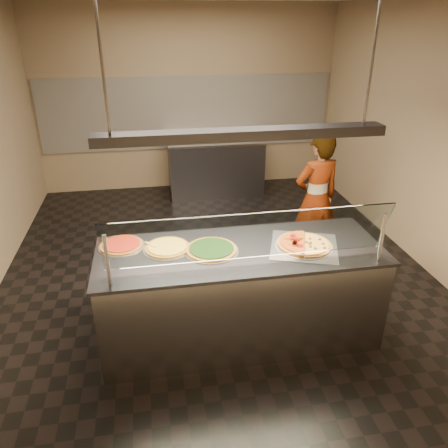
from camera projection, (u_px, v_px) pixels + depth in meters
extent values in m
cube|color=black|center=(216.00, 269.00, 5.31)|extent=(5.00, 6.00, 0.02)
cube|color=#92805E|center=(188.00, 100.00, 7.34)|extent=(5.00, 0.02, 3.00)
cube|color=#92805E|center=(318.00, 327.00, 1.99)|extent=(5.00, 0.02, 3.00)
cube|color=#92805E|center=(429.00, 138.00, 5.05)|extent=(0.02, 6.00, 3.00)
cube|color=silver|center=(188.00, 113.00, 7.40)|extent=(4.90, 0.02, 1.20)
cube|color=#B7B7BC|center=(240.00, 295.00, 4.03)|extent=(2.47, 0.90, 0.90)
cube|color=#3D3D42|center=(240.00, 251.00, 3.83)|extent=(2.51, 0.94, 0.03)
cylinder|color=#B7B7BC|center=(107.00, 261.00, 3.20)|extent=(0.03, 0.03, 0.44)
cylinder|color=#B7B7BC|center=(382.00, 238.00, 3.54)|extent=(0.03, 0.03, 0.44)
cube|color=white|center=(250.00, 236.00, 3.39)|extent=(2.27, 0.18, 0.47)
cube|color=silver|center=(304.00, 246.00, 3.87)|extent=(0.73, 0.73, 0.01)
cylinder|color=silver|center=(304.00, 246.00, 3.86)|extent=(0.51, 0.51, 0.01)
cylinder|color=#640702|center=(293.00, 235.00, 3.95)|extent=(0.06, 0.06, 0.01)
cylinder|color=#640702|center=(298.00, 239.00, 3.88)|extent=(0.06, 0.06, 0.01)
cylinder|color=#640702|center=(292.00, 239.00, 3.89)|extent=(0.06, 0.06, 0.01)
cylinder|color=#640702|center=(294.00, 240.00, 3.86)|extent=(0.06, 0.06, 0.01)
cylinder|color=#640702|center=(295.00, 242.00, 3.83)|extent=(0.06, 0.06, 0.01)
cylinder|color=#640702|center=(295.00, 243.00, 3.81)|extent=(0.06, 0.06, 0.01)
cylinder|color=#640702|center=(295.00, 244.00, 3.79)|extent=(0.06, 0.06, 0.01)
cylinder|color=#640702|center=(300.00, 245.00, 3.78)|extent=(0.06, 0.06, 0.01)
cube|color=#19590F|center=(302.00, 238.00, 3.89)|extent=(0.02, 0.01, 0.01)
cube|color=#19590F|center=(295.00, 236.00, 3.93)|extent=(0.02, 0.02, 0.01)
cube|color=#19590F|center=(286.00, 238.00, 3.89)|extent=(0.01, 0.02, 0.01)
cube|color=#19590F|center=(292.00, 241.00, 3.85)|extent=(0.02, 0.02, 0.01)
cube|color=#19590F|center=(289.00, 244.00, 3.79)|extent=(0.02, 0.02, 0.01)
cube|color=#19590F|center=(297.00, 244.00, 3.80)|extent=(0.02, 0.02, 0.01)
sphere|color=#513014|center=(310.00, 246.00, 3.79)|extent=(0.03, 0.03, 0.03)
sphere|color=#513014|center=(315.00, 248.00, 3.77)|extent=(0.03, 0.03, 0.03)
sphere|color=#513014|center=(324.00, 248.00, 3.77)|extent=(0.03, 0.03, 0.03)
sphere|color=#513014|center=(310.00, 244.00, 3.84)|extent=(0.03, 0.03, 0.03)
sphere|color=#513014|center=(323.00, 244.00, 3.84)|extent=(0.03, 0.03, 0.03)
sphere|color=#513014|center=(310.00, 243.00, 3.86)|extent=(0.03, 0.03, 0.03)
sphere|color=#513014|center=(319.00, 239.00, 3.92)|extent=(0.03, 0.03, 0.03)
sphere|color=#513014|center=(307.00, 242.00, 3.87)|extent=(0.03, 0.03, 0.03)
sphere|color=#513014|center=(310.00, 238.00, 3.93)|extent=(0.03, 0.03, 0.03)
cylinder|color=silver|center=(211.00, 250.00, 3.80)|extent=(0.47, 0.47, 0.01)
cylinder|color=brown|center=(211.00, 249.00, 3.80)|extent=(0.44, 0.44, 0.02)
cylinder|color=black|center=(211.00, 248.00, 3.79)|extent=(0.39, 0.39, 0.01)
cylinder|color=silver|center=(167.00, 248.00, 3.84)|extent=(0.42, 0.42, 0.01)
cylinder|color=brown|center=(167.00, 247.00, 3.83)|extent=(0.39, 0.39, 0.02)
cylinder|color=gold|center=(167.00, 246.00, 3.83)|extent=(0.34, 0.34, 0.01)
cylinder|color=silver|center=(122.00, 246.00, 3.88)|extent=(0.41, 0.41, 0.01)
cylinder|color=brown|center=(121.00, 245.00, 3.87)|extent=(0.38, 0.38, 0.02)
cylinder|color=maroon|center=(121.00, 243.00, 3.87)|extent=(0.33, 0.33, 0.01)
cube|color=#B7B7BC|center=(166.00, 245.00, 3.84)|extent=(0.17, 0.17, 0.00)
cylinder|color=tan|center=(150.00, 245.00, 3.84)|extent=(0.11, 0.12, 0.02)
cube|color=#3D3D42|center=(215.00, 167.00, 7.44)|extent=(1.56, 0.70, 0.90)
cube|color=#B7B7BC|center=(215.00, 140.00, 7.24)|extent=(1.60, 0.74, 0.03)
imported|color=#413D45|center=(316.00, 199.00, 5.23)|extent=(0.65, 0.49, 1.60)
cube|color=#3D3D42|center=(243.00, 134.00, 3.39)|extent=(2.30, 0.18, 0.08)
cylinder|color=#B7B7BC|center=(102.00, 62.00, 2.99)|extent=(0.02, 0.02, 1.01)
cylinder|color=#B7B7BC|center=(373.00, 57.00, 3.31)|extent=(0.02, 0.02, 1.01)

